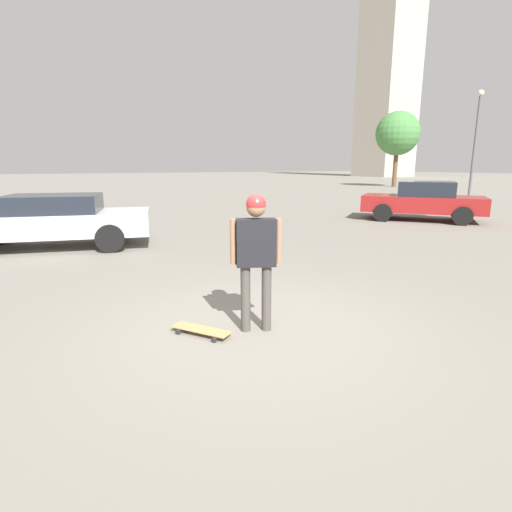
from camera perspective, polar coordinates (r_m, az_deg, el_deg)
The scene contains 8 objects.
ground_plane at distance 5.07m, azimuth 0.00°, elevation -10.51°, with size 220.00×220.00×0.00m, color gray.
person at distance 4.75m, azimuth 0.00°, elevation 1.29°, with size 0.57×0.38×1.69m.
skateboard at distance 4.96m, azimuth -7.84°, elevation -10.42°, with size 0.59×0.75×0.07m.
car_parked_near at distance 11.07m, azimuth -27.21°, elevation 4.62°, with size 5.02×3.07×1.31m.
car_parked_far at distance 16.21m, azimuth 22.78°, elevation 7.34°, with size 4.03×4.51×1.44m.
building_block_distant at distance 83.15m, azimuth 18.61°, elevation 25.61°, with size 8.08×8.33×42.63m.
tree_distant at distance 41.75m, azimuth 19.59°, elevation 16.14°, with size 4.09×4.09×7.03m.
lamp_post at distance 22.08m, azimuth 28.85°, elevation 14.33°, with size 0.28×0.28×5.40m.
Camera 1 is at (-2.38, -4.01, 2.01)m, focal length 28.00 mm.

